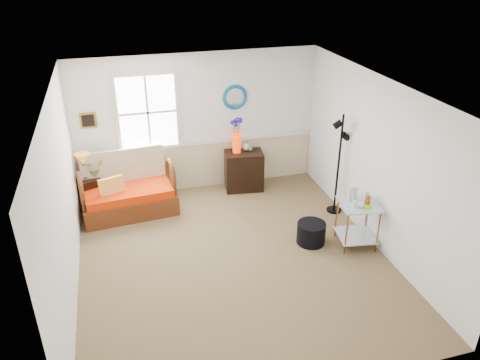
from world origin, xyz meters
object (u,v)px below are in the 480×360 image
object	(u,v)px
loveseat	(128,185)
lamp_stand	(90,194)
side_table	(357,224)
floor_lamp	(338,165)
cabinet	(244,171)
ottoman	(311,233)

from	to	relation	value
loveseat	lamp_stand	distance (m)	0.73
side_table	floor_lamp	world-z (taller)	floor_lamp
cabinet	side_table	bearing A→B (deg)	-55.87
side_table	floor_lamp	xyz separation A→B (m)	(0.15, 1.05, 0.53)
loveseat	lamp_stand	bearing A→B (deg)	153.83
side_table	ottoman	distance (m)	0.72
lamp_stand	ottoman	world-z (taller)	lamp_stand
floor_lamp	ottoman	world-z (taller)	floor_lamp
loveseat	side_table	size ratio (longest dim) A/B	2.15
loveseat	cabinet	distance (m)	2.22
lamp_stand	side_table	world-z (taller)	side_table
ottoman	loveseat	bearing A→B (deg)	146.75
cabinet	ottoman	size ratio (longest dim) A/B	1.68
floor_lamp	loveseat	bearing A→B (deg)	175.92
ottoman	side_table	bearing A→B (deg)	-20.20
lamp_stand	floor_lamp	size ratio (longest dim) A/B	0.35
loveseat	cabinet	size ratio (longest dim) A/B	2.09
cabinet	ottoman	distance (m)	2.14
lamp_stand	ottoman	distance (m)	3.91
cabinet	ottoman	xyz separation A→B (m)	(0.51, -2.07, -0.21)
cabinet	side_table	world-z (taller)	cabinet
lamp_stand	cabinet	xyz separation A→B (m)	(2.84, 0.05, 0.07)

